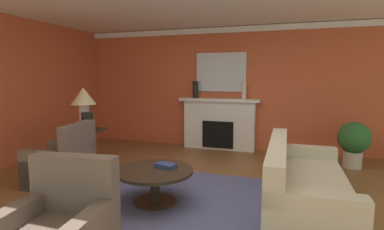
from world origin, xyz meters
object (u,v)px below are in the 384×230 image
at_px(fireplace, 219,125).
at_px(vase_on_side_table, 87,122).
at_px(mantel_mirror, 221,72).
at_px(armchair_near_window, 63,164).
at_px(potted_plant, 354,141).
at_px(sofa, 302,189).
at_px(table_lamp, 84,100).
at_px(coffee_table, 155,178).
at_px(side_table, 86,146).
at_px(vase_mantel_left, 195,90).
at_px(vase_mantel_right, 244,91).

relative_size(fireplace, vase_on_side_table, 5.49).
distance_m(mantel_mirror, armchair_near_window, 3.82).
height_order(armchair_near_window, potted_plant, armchair_near_window).
xyz_separation_m(sofa, table_lamp, (-3.68, 0.73, 0.93)).
bearing_deg(coffee_table, fireplace, 88.09).
height_order(sofa, vase_on_side_table, vase_on_side_table).
height_order(table_lamp, vase_on_side_table, table_lamp).
distance_m(fireplace, sofa, 3.34).
bearing_deg(side_table, armchair_near_window, -75.70).
relative_size(armchair_near_window, side_table, 1.36).
distance_m(vase_mantel_left, vase_on_side_table, 2.59).
bearing_deg(armchair_near_window, sofa, 1.51).
relative_size(armchair_near_window, vase_mantel_left, 2.47).
xyz_separation_m(mantel_mirror, potted_plant, (2.63, -0.75, -1.24)).
height_order(sofa, vase_mantel_right, vase_mantel_right).
xyz_separation_m(sofa, vase_mantel_right, (-1.16, 2.81, 1.04)).
xyz_separation_m(mantel_mirror, side_table, (-1.97, -2.25, -1.34)).
relative_size(coffee_table, table_lamp, 1.33).
bearing_deg(fireplace, sofa, -59.20).
bearing_deg(vase_mantel_right, side_table, -140.46).
height_order(fireplace, armchair_near_window, fireplace).
height_order(fireplace, mantel_mirror, mantel_mirror).
distance_m(sofa, vase_mantel_right, 3.21).
relative_size(mantel_mirror, coffee_table, 1.13).
bearing_deg(vase_mantel_right, table_lamp, -140.46).
bearing_deg(table_lamp, armchair_near_window, -75.70).
xyz_separation_m(table_lamp, potted_plant, (4.60, 1.50, -0.73)).
bearing_deg(vase_on_side_table, side_table, 141.34).
xyz_separation_m(sofa, side_table, (-3.68, 0.73, 0.10)).
height_order(vase_mantel_left, vase_mantel_right, vase_mantel_left).
bearing_deg(sofa, table_lamp, 168.74).
bearing_deg(vase_on_side_table, vase_mantel_left, 60.00).
relative_size(mantel_mirror, vase_on_side_table, 3.46).
xyz_separation_m(side_table, vase_mantel_right, (2.52, 2.08, 0.94)).
height_order(mantel_mirror, armchair_near_window, mantel_mirror).
distance_m(fireplace, vase_on_side_table, 2.91).
relative_size(fireplace, potted_plant, 2.16).
height_order(coffee_table, vase_on_side_table, vase_on_side_table).
bearing_deg(fireplace, vase_mantel_right, -5.12).
distance_m(mantel_mirror, table_lamp, 3.04).
relative_size(sofa, potted_plant, 2.54).
height_order(sofa, side_table, sofa).
relative_size(vase_mantel_right, vase_on_side_table, 1.12).
xyz_separation_m(vase_mantel_left, potted_plant, (3.18, -0.58, -0.85)).
bearing_deg(side_table, vase_on_side_table, -38.66).
bearing_deg(potted_plant, vase_mantel_right, 164.50).
relative_size(sofa, vase_on_side_table, 6.44).
distance_m(vase_on_side_table, potted_plant, 4.75).
distance_m(armchair_near_window, side_table, 0.85).
distance_m(sofa, armchair_near_window, 3.47).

